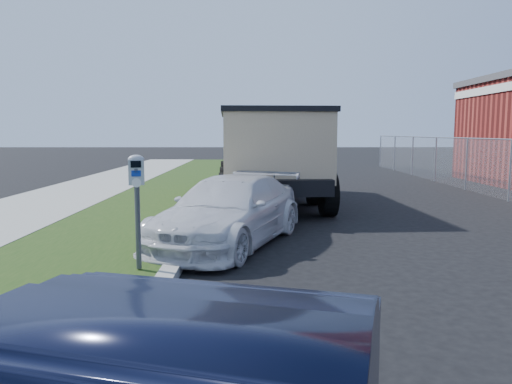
{
  "coord_description": "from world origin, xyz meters",
  "views": [
    {
      "loc": [
        -1.43,
        -7.4,
        2.01
      ],
      "look_at": [
        -1.4,
        1.0,
        1.0
      ],
      "focal_mm": 35.0,
      "sensor_mm": 36.0,
      "label": 1
    }
  ],
  "objects": [
    {
      "name": "ground",
      "position": [
        0.0,
        0.0,
        0.0
      ],
      "size": [
        120.0,
        120.0,
        0.0
      ],
      "primitive_type": "plane",
      "color": "black",
      "rests_on": "ground"
    },
    {
      "name": "streetside",
      "position": [
        -5.57,
        2.0,
        0.07
      ],
      "size": [
        6.12,
        50.0,
        0.15
      ],
      "color": "gray",
      "rests_on": "ground"
    },
    {
      "name": "chainlink_fence",
      "position": [
        6.0,
        7.0,
        1.26
      ],
      "size": [
        0.06,
        30.06,
        30.0
      ],
      "color": "slate",
      "rests_on": "ground"
    },
    {
      "name": "parking_meter",
      "position": [
        -3.01,
        -0.71,
        1.28
      ],
      "size": [
        0.24,
        0.18,
        1.56
      ],
      "rotation": [
        0.0,
        0.0,
        0.18
      ],
      "color": "#3F4247",
      "rests_on": "ground"
    },
    {
      "name": "white_wagon",
      "position": [
        -1.86,
        1.48,
        0.61
      ],
      "size": [
        3.1,
        4.52,
        1.22
      ],
      "primitive_type": "imported",
      "rotation": [
        0.0,
        0.0,
        -0.37
      ],
      "color": "silver",
      "rests_on": "ground"
    },
    {
      "name": "dump_truck",
      "position": [
        -1.04,
        7.19,
        1.53
      ],
      "size": [
        3.12,
        7.07,
        2.71
      ],
      "rotation": [
        0.0,
        0.0,
        0.06
      ],
      "color": "black",
      "rests_on": "ground"
    }
  ]
}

